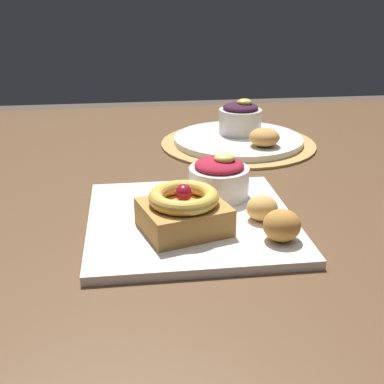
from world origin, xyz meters
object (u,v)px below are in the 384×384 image
object	(u,v)px
front_plate	(194,221)
back_plate	(238,140)
fritter_middle	(262,208)
berry_ramekin	(219,178)
fritter_front	(282,225)
back_ramekin	(240,118)
back_pastry	(264,137)
cake_slice	(184,211)

from	to	relation	value
front_plate	back_plate	bearing A→B (deg)	68.82
fritter_middle	berry_ramekin	bearing A→B (deg)	115.75
fritter_front	fritter_middle	bearing A→B (deg)	98.40
back_ramekin	back_pastry	distance (m)	0.10
berry_ramekin	front_plate	bearing A→B (deg)	-124.53
cake_slice	front_plate	bearing A→B (deg)	64.61
back_ramekin	back_plate	bearing A→B (deg)	-108.42
fritter_front	back_plate	world-z (taller)	fritter_front
berry_ramekin	back_ramekin	distance (m)	0.33
back_plate	back_pastry	distance (m)	0.08
berry_ramekin	fritter_middle	bearing A→B (deg)	-64.25
fritter_middle	fritter_front	bearing A→B (deg)	-81.60
berry_ramekin	fritter_front	xyz separation A→B (m)	(0.05, -0.15, -0.01)
back_plate	fritter_front	bearing A→B (deg)	-95.36
fritter_middle	back_pastry	bearing A→B (deg)	74.59
fritter_front	back_plate	distance (m)	0.44
cake_slice	fritter_middle	world-z (taller)	cake_slice
cake_slice	fritter_front	size ratio (longest dim) A/B	2.67
fritter_front	back_pastry	world-z (taller)	same
back_ramekin	fritter_middle	bearing A→B (deg)	-98.28
back_plate	back_ramekin	size ratio (longest dim) A/B	2.97
front_plate	back_plate	xyz separation A→B (m)	(0.14, 0.36, 0.01)
back_pastry	berry_ramekin	bearing A→B (deg)	-119.88
fritter_front	cake_slice	bearing A→B (deg)	159.60
front_plate	back_pastry	size ratio (longest dim) A/B	4.75
fritter_middle	back_plate	distance (m)	0.38
back_pastry	back_plate	bearing A→B (deg)	117.73
front_plate	back_ramekin	distance (m)	0.41
back_plate	back_ramekin	bearing A→B (deg)	71.58
front_plate	fritter_middle	bearing A→B (deg)	-13.16
berry_ramekin	back_plate	world-z (taller)	berry_ramekin
front_plate	back_ramekin	world-z (taller)	back_ramekin
fritter_front	back_ramekin	distance (m)	0.47
fritter_front	back_plate	xyz separation A→B (m)	(0.04, 0.44, -0.02)
berry_ramekin	fritter_middle	world-z (taller)	berry_ramekin
berry_ramekin	back_ramekin	xyz separation A→B (m)	(0.10, 0.32, 0.01)
front_plate	back_pastry	distance (m)	0.34
cake_slice	back_plate	size ratio (longest dim) A/B	0.47
berry_ramekin	back_pastry	xyz separation A→B (m)	(0.13, 0.22, -0.01)
fritter_front	back_plate	bearing A→B (deg)	84.64
cake_slice	fritter_front	distance (m)	0.12
back_plate	back_pastry	size ratio (longest dim) A/B	4.49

